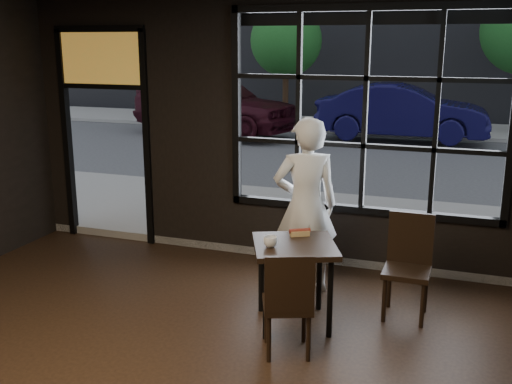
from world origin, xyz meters
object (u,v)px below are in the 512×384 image
at_px(chair_near, 287,301).
at_px(navy_car, 402,112).
at_px(man, 306,206).
at_px(cafe_table, 294,284).

relative_size(chair_near, navy_car, 0.22).
height_order(chair_near, man, man).
distance_m(cafe_table, man, 0.95).
bearing_deg(navy_car, chair_near, -179.32).
xyz_separation_m(chair_near, navy_car, (-0.29, 11.21, 0.34)).
height_order(man, navy_car, man).
distance_m(cafe_table, navy_car, 10.69).
relative_size(cafe_table, navy_car, 0.18).
xyz_separation_m(cafe_table, navy_car, (-0.20, 10.68, 0.41)).
xyz_separation_m(man, navy_car, (-0.09, 9.90, -0.11)).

